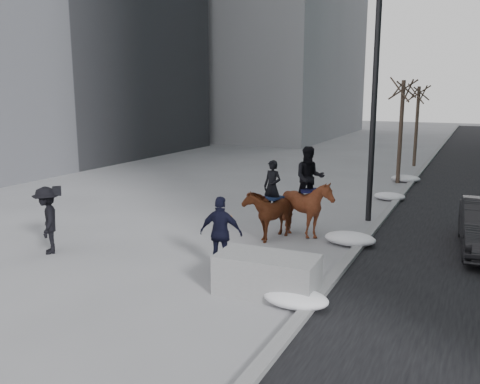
% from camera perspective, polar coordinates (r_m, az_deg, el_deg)
% --- Properties ---
extents(ground, '(120.00, 120.00, 0.00)m').
position_cam_1_polar(ground, '(12.97, -2.31, -7.47)').
color(ground, gray).
rests_on(ground, ground).
extents(curb, '(0.25, 90.00, 0.12)m').
position_cam_1_polar(curb, '(21.42, 17.68, -0.26)').
color(curb, gray).
rests_on(curb, ground).
extents(planter, '(2.14, 1.14, 0.84)m').
position_cam_1_polar(planter, '(10.70, 3.06, -9.25)').
color(planter, gray).
rests_on(planter, ground).
extents(tree_near, '(1.20, 1.20, 5.12)m').
position_cam_1_polar(tree_near, '(24.04, 17.62, 7.00)').
color(tree_near, '#3A2B22').
rests_on(tree_near, ground).
extents(tree_far, '(1.20, 1.20, 4.86)m').
position_cam_1_polar(tree_far, '(29.84, 19.24, 7.40)').
color(tree_far, '#372920').
rests_on(tree_far, ground).
extents(mounted_left, '(1.15, 1.86, 2.23)m').
position_cam_1_polar(mounted_left, '(14.59, 3.43, -1.93)').
color(mounted_left, '#4C240F').
rests_on(mounted_left, ground).
extents(mounted_right, '(1.89, 1.98, 2.62)m').
position_cam_1_polar(mounted_right, '(14.68, 7.58, -1.05)').
color(mounted_right, '#46200E').
rests_on(mounted_right, ground).
extents(feeder, '(1.09, 0.95, 1.75)m').
position_cam_1_polar(feeder, '(12.01, -2.14, -4.63)').
color(feeder, black).
rests_on(feeder, ground).
extents(camera_crew, '(1.26, 1.27, 1.75)m').
position_cam_1_polar(camera_crew, '(14.07, -20.82, -2.95)').
color(camera_crew, black).
rests_on(camera_crew, ground).
extents(lamppost, '(0.25, 0.95, 9.09)m').
position_cam_1_polar(lamppost, '(16.58, 15.01, 13.81)').
color(lamppost, black).
rests_on(lamppost, ground).
extents(snow_piles, '(1.40, 16.05, 0.36)m').
position_cam_1_polar(snow_piles, '(16.81, 14.35, -2.81)').
color(snow_piles, white).
rests_on(snow_piles, ground).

